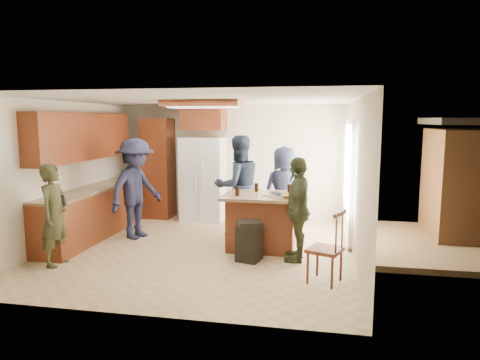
% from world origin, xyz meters
% --- Properties ---
extents(room_shell, '(8.00, 5.20, 5.00)m').
position_xyz_m(room_shell, '(4.37, 1.64, 0.87)').
color(room_shell, tan).
rests_on(room_shell, ground).
extents(person_front_left, '(0.42, 0.57, 1.54)m').
position_xyz_m(person_front_left, '(-1.94, -1.14, 0.77)').
color(person_front_left, '#34361F').
rests_on(person_front_left, ground).
extents(person_behind_left, '(1.08, 0.98, 1.89)m').
position_xyz_m(person_behind_left, '(0.44, 0.98, 0.95)').
color(person_behind_left, '#192132').
rests_on(person_behind_left, ground).
extents(person_behind_right, '(0.98, 0.85, 1.68)m').
position_xyz_m(person_behind_right, '(1.27, 1.28, 0.84)').
color(person_behind_right, '#191E33').
rests_on(person_behind_right, ground).
extents(person_side_right, '(0.50, 0.96, 1.62)m').
position_xyz_m(person_side_right, '(1.62, -0.24, 0.81)').
color(person_side_right, '#374025').
rests_on(person_side_right, ground).
extents(person_counter, '(0.93, 1.31, 1.84)m').
position_xyz_m(person_counter, '(-1.37, 0.48, 0.92)').
color(person_counter, '#191B33').
rests_on(person_counter, ground).
extents(left_cabinetry, '(0.64, 3.00, 2.30)m').
position_xyz_m(left_cabinetry, '(-2.24, 0.40, 0.96)').
color(left_cabinetry, maroon).
rests_on(left_cabinetry, ground).
extents(back_wall_units, '(1.80, 0.60, 2.45)m').
position_xyz_m(back_wall_units, '(-1.33, 2.20, 1.38)').
color(back_wall_units, maroon).
rests_on(back_wall_units, ground).
extents(refrigerator, '(0.90, 0.76, 1.80)m').
position_xyz_m(refrigerator, '(-0.55, 2.12, 0.90)').
color(refrigerator, white).
rests_on(refrigerator, ground).
extents(kitchen_island, '(1.28, 1.03, 0.93)m').
position_xyz_m(kitchen_island, '(0.99, 0.28, 0.47)').
color(kitchen_island, '#AC4E2C').
rests_on(kitchen_island, ground).
extents(island_items, '(1.00, 0.70, 0.15)m').
position_xyz_m(island_items, '(1.22, 0.21, 0.97)').
color(island_items, silver).
rests_on(island_items, kitchen_island).
extents(trash_bin, '(0.46, 0.46, 0.63)m').
position_xyz_m(trash_bin, '(0.88, -0.42, 0.32)').
color(trash_bin, black).
rests_on(trash_bin, ground).
extents(spindle_chair, '(0.54, 0.54, 0.99)m').
position_xyz_m(spindle_chair, '(2.05, -1.11, 0.45)').
color(spindle_chair, maroon).
rests_on(spindle_chair, ground).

